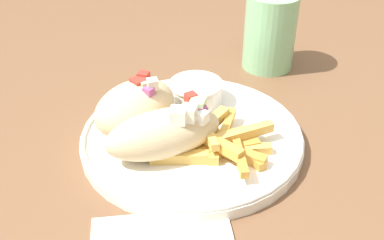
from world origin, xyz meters
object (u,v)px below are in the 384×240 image
at_px(pita_sandwich_near, 165,132).
at_px(water_glass, 270,35).
at_px(pita_sandwich_far, 136,107).
at_px(sauce_ramekin, 196,91).
at_px(fries_pile, 220,143).
at_px(plate, 192,136).

xyz_separation_m(pita_sandwich_near, water_glass, (0.17, 0.23, 0.01)).
bearing_deg(pita_sandwich_far, sauce_ramekin, -5.89).
xyz_separation_m(fries_pile, sauce_ramekin, (-0.02, 0.11, 0.01)).
bearing_deg(pita_sandwich_near, pita_sandwich_far, 106.64).
relative_size(plate, sauce_ramekin, 3.71).
height_order(pita_sandwich_near, pita_sandwich_far, pita_sandwich_far).
bearing_deg(water_glass, fries_pile, -113.83).
xyz_separation_m(plate, pita_sandwich_near, (-0.03, -0.03, 0.03)).
relative_size(fries_pile, sauce_ramekin, 1.96).
xyz_separation_m(pita_sandwich_near, sauce_ramekin, (0.04, 0.11, -0.01)).
bearing_deg(pita_sandwich_far, pita_sandwich_near, -97.71).
distance_m(pita_sandwich_far, fries_pile, 0.11).
relative_size(pita_sandwich_near, fries_pile, 1.03).
bearing_deg(pita_sandwich_far, fries_pile, -69.80).
relative_size(pita_sandwich_far, water_glass, 1.11).
distance_m(fries_pile, sauce_ramekin, 0.11).
height_order(fries_pile, sauce_ramekin, sauce_ramekin).
distance_m(pita_sandwich_near, fries_pile, 0.07).
xyz_separation_m(fries_pile, water_glass, (0.10, 0.23, 0.03)).
distance_m(pita_sandwich_far, sauce_ramekin, 0.10).
bearing_deg(sauce_ramekin, pita_sandwich_far, -142.53).
height_order(fries_pile, water_glass, water_glass).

